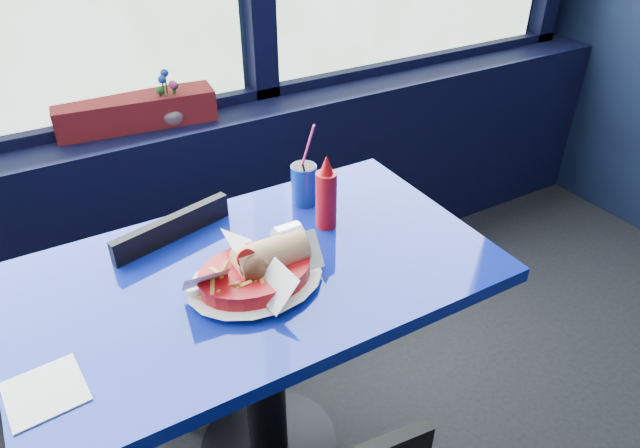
% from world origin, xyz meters
% --- Properties ---
extents(window_sill, '(5.00, 0.26, 0.80)m').
position_xyz_m(window_sill, '(0.00, 2.87, 0.40)').
color(window_sill, black).
rests_on(window_sill, ground).
extents(near_table, '(1.20, 0.70, 0.75)m').
position_xyz_m(near_table, '(0.30, 2.00, 0.57)').
color(near_table, black).
rests_on(near_table, ground).
extents(chair_near_back, '(0.45, 0.46, 0.82)m').
position_xyz_m(chair_near_back, '(0.19, 2.33, 0.47)').
color(chair_near_back, black).
rests_on(chair_near_back, ground).
extents(planter_box, '(0.56, 0.20, 0.11)m').
position_xyz_m(planter_box, '(0.26, 2.91, 0.85)').
color(planter_box, maroon).
rests_on(planter_box, window_sill).
extents(flower_vase, '(0.12, 0.12, 0.20)m').
position_xyz_m(flower_vase, '(0.37, 2.86, 0.86)').
color(flower_vase, silver).
rests_on(flower_vase, window_sill).
extents(food_basket, '(0.37, 0.37, 0.11)m').
position_xyz_m(food_basket, '(0.28, 1.94, 0.79)').
color(food_basket, '#AB0B10').
rests_on(food_basket, near_table).
extents(ketchup_bottle, '(0.06, 0.06, 0.22)m').
position_xyz_m(ketchup_bottle, '(0.55, 2.08, 0.85)').
color(ketchup_bottle, '#AB0B10').
rests_on(ketchup_bottle, near_table).
extents(soda_cup, '(0.08, 0.08, 0.26)m').
position_xyz_m(soda_cup, '(0.56, 2.22, 0.81)').
color(soda_cup, navy).
rests_on(soda_cup, near_table).
extents(napkin, '(0.15, 0.15, 0.00)m').
position_xyz_m(napkin, '(-0.22, 1.85, 0.75)').
color(napkin, white).
rests_on(napkin, near_table).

